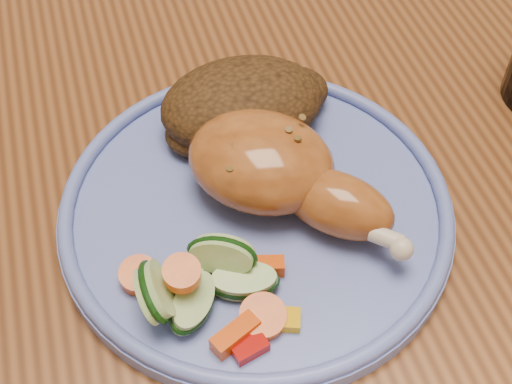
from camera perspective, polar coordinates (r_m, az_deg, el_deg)
dining_table at (r=0.64m, az=1.11°, el=4.37°), size 0.90×1.40×0.75m
plate at (r=0.48m, az=-0.00°, el=-1.59°), size 0.26×0.26×0.01m
plate_rim at (r=0.47m, az=-0.00°, el=-0.77°), size 0.26×0.26×0.01m
chicken_leg at (r=0.46m, az=1.86°, el=1.66°), size 0.14×0.15×0.05m
rice_pilaf at (r=0.51m, az=-0.86°, el=7.01°), size 0.13×0.09×0.05m
vegetable_pile at (r=0.42m, az=-4.23°, el=-7.52°), size 0.10×0.09×0.04m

